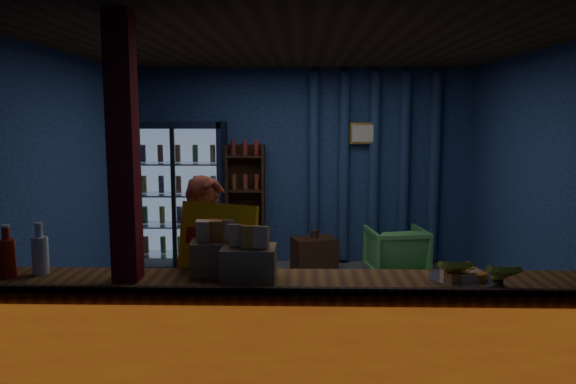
% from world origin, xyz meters
% --- Properties ---
extents(ground, '(4.60, 4.60, 0.00)m').
position_xyz_m(ground, '(0.00, 0.00, 0.00)').
color(ground, '#515154').
rests_on(ground, ground).
extents(room_walls, '(4.60, 4.60, 4.60)m').
position_xyz_m(room_walls, '(0.00, 0.00, 1.57)').
color(room_walls, navy).
rests_on(room_walls, ground).
extents(counter, '(4.40, 0.57, 0.99)m').
position_xyz_m(counter, '(0.00, -1.91, 0.48)').
color(counter, brown).
rests_on(counter, ground).
extents(support_post, '(0.16, 0.16, 2.60)m').
position_xyz_m(support_post, '(-1.05, -1.90, 1.30)').
color(support_post, maroon).
rests_on(support_post, ground).
extents(beverage_cooler, '(1.20, 0.62, 1.90)m').
position_xyz_m(beverage_cooler, '(-1.55, 1.92, 0.93)').
color(beverage_cooler, black).
rests_on(beverage_cooler, ground).
extents(bottle_shelf, '(0.50, 0.28, 1.60)m').
position_xyz_m(bottle_shelf, '(-0.70, 2.06, 0.79)').
color(bottle_shelf, '#362011').
rests_on(bottle_shelf, ground).
extents(curtain_folds, '(1.74, 0.14, 2.50)m').
position_xyz_m(curtain_folds, '(1.00, 2.14, 1.30)').
color(curtain_folds, navy).
rests_on(curtain_folds, room_walls).
extents(framed_picture, '(0.36, 0.04, 0.28)m').
position_xyz_m(framed_picture, '(0.85, 2.10, 1.75)').
color(framed_picture, gold).
rests_on(framed_picture, room_walls).
extents(shopkeeper, '(0.66, 0.56, 1.54)m').
position_xyz_m(shopkeeper, '(-0.65, -1.28, 0.77)').
color(shopkeeper, '#9C3C2A').
rests_on(shopkeeper, ground).
extents(green_chair, '(0.76, 0.78, 0.63)m').
position_xyz_m(green_chair, '(1.20, 1.43, 0.32)').
color(green_chair, '#529F4F').
rests_on(green_chair, ground).
extents(side_table, '(0.61, 0.52, 0.56)m').
position_xyz_m(side_table, '(0.20, 1.55, 0.24)').
color(side_table, '#362011').
rests_on(side_table, ground).
extents(yellow_sign, '(0.56, 0.31, 0.45)m').
position_xyz_m(yellow_sign, '(-0.52, -1.68, 1.18)').
color(yellow_sign, yellow).
rests_on(yellow_sign, counter).
extents(soda_bottles, '(0.46, 0.19, 0.34)m').
position_xyz_m(soda_bottles, '(-1.83, -1.82, 1.09)').
color(soda_bottles, '#B41D0C').
rests_on(soda_bottles, counter).
extents(snack_box_left, '(0.33, 0.28, 0.35)m').
position_xyz_m(snack_box_left, '(-0.29, -1.90, 1.07)').
color(snack_box_left, olive).
rests_on(snack_box_left, counter).
extents(snack_box_centre, '(0.36, 0.31, 0.36)m').
position_xyz_m(snack_box_centre, '(-0.51, -1.73, 1.08)').
color(snack_box_centre, olive).
rests_on(snack_box_centre, counter).
extents(pastry_tray, '(0.43, 0.43, 0.07)m').
position_xyz_m(pastry_tray, '(1.05, -1.88, 0.97)').
color(pastry_tray, silver).
rests_on(pastry_tray, counter).
extents(banana_bunches, '(0.50, 0.29, 0.17)m').
position_xyz_m(banana_bunches, '(1.11, -1.94, 1.03)').
color(banana_bunches, yellow).
rests_on(banana_bunches, counter).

